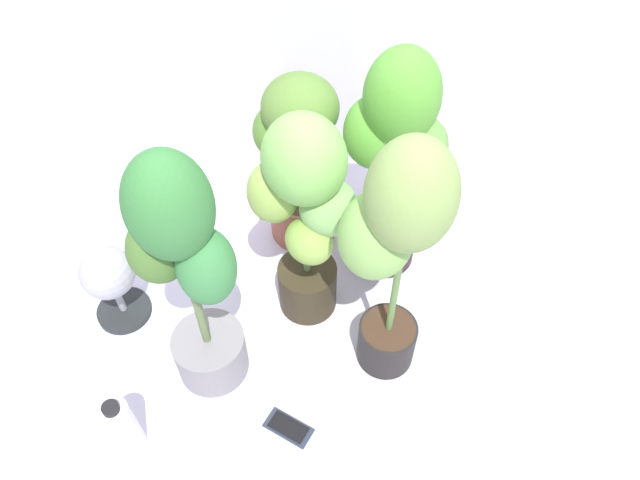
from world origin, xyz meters
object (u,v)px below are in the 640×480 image
object	(u,v)px
potted_plant_center	(305,211)
nutrient_bottle	(123,427)
potted_plant_back_center	(298,157)
potted_plant_front_left	(188,271)
floor_fan	(110,279)
potted_plant_front_right	(394,242)
potted_plant_back_right	(393,156)
cell_phone	(288,427)

from	to	relation	value
potted_plant_center	nutrient_bottle	bearing A→B (deg)	-137.07
potted_plant_back_center	nutrient_bottle	distance (m)	0.99
potted_plant_back_center	potted_plant_front_left	size ratio (longest dim) A/B	0.75
floor_fan	nutrient_bottle	xyz separation A→B (m)	(0.11, -0.46, -0.07)
potted_plant_back_center	potted_plant_center	bearing A→B (deg)	-86.72
nutrient_bottle	potted_plant_center	bearing A→B (deg)	42.93
potted_plant_back_center	potted_plant_front_right	distance (m)	0.63
potted_plant_back_right	nutrient_bottle	bearing A→B (deg)	-138.87
potted_plant_back_center	cell_phone	xyz separation A→B (m)	(-0.04, -0.79, -0.36)
potted_plant_back_center	floor_fan	xyz separation A→B (m)	(-0.60, -0.37, -0.17)
potted_plant_back_center	potted_plant_front_left	xyz separation A→B (m)	(-0.28, -0.58, 0.15)
potted_plant_back_right	cell_phone	xyz separation A→B (m)	(-0.34, -0.65, -0.48)
potted_plant_front_right	potted_plant_front_left	xyz separation A→B (m)	(-0.52, -0.03, -0.06)
potted_plant_center	cell_phone	xyz separation A→B (m)	(-0.06, -0.44, -0.47)
potted_plant_front_left	cell_phone	world-z (taller)	potted_plant_front_left
potted_plant_back_right	floor_fan	world-z (taller)	potted_plant_back_right
potted_plant_front_right	cell_phone	size ratio (longest dim) A/B	5.64
potted_plant_front_left	potted_plant_back_right	distance (m)	0.72
potted_plant_front_left	cell_phone	distance (m)	0.59
potted_plant_front_right	cell_phone	world-z (taller)	potted_plant_front_right
potted_plant_front_right	potted_plant_back_right	distance (m)	0.42
nutrient_bottle	potted_plant_front_right	bearing A→B (deg)	20.74
potted_plant_center	cell_phone	bearing A→B (deg)	-97.97
potted_plant_front_left	cell_phone	xyz separation A→B (m)	(0.24, -0.21, -0.50)
potted_plant_back_center	potted_plant_front_left	world-z (taller)	potted_plant_front_left
potted_plant_center	floor_fan	distance (m)	0.68
potted_plant_front_right	floor_fan	distance (m)	0.94
potted_plant_front_right	nutrient_bottle	xyz separation A→B (m)	(-0.74, -0.28, -0.44)
potted_plant_front_left	potted_plant_back_right	size ratio (longest dim) A/B	1.05
cell_phone	floor_fan	xyz separation A→B (m)	(-0.56, 0.42, 0.19)
potted_plant_back_center	potted_plant_front_left	bearing A→B (deg)	-115.81
potted_plant_center	cell_phone	world-z (taller)	potted_plant_center
potted_plant_front_right	floor_fan	bearing A→B (deg)	168.22
nutrient_bottle	floor_fan	bearing A→B (deg)	103.14
potted_plant_front_left	cell_phone	size ratio (longest dim) A/B	5.63
potted_plant_back_center	nutrient_bottle	world-z (taller)	potted_plant_back_center
potted_plant_back_center	potted_plant_center	xyz separation A→B (m)	(0.02, -0.34, 0.11)
potted_plant_back_center	potted_plant_front_right	world-z (taller)	potted_plant_front_right
potted_plant_front_right	cell_phone	distance (m)	0.68
potted_plant_front_right	potted_plant_front_left	world-z (taller)	potted_plant_front_right
potted_plant_center	nutrient_bottle	xyz separation A→B (m)	(-0.52, -0.48, -0.35)
potted_plant_front_left	nutrient_bottle	world-z (taller)	potted_plant_front_left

